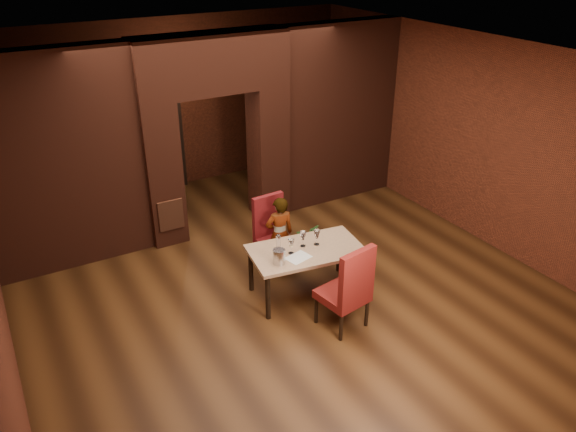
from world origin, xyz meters
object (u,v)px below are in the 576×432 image
Objects in this scene: wine_glass_a at (291,246)px; wine_glass_c at (317,237)px; wine_bucket at (279,257)px; chair_far at (276,234)px; potted_plant at (305,240)px; water_bottle at (278,243)px; dining_table at (306,271)px; wine_glass_b at (303,239)px; person_seated at (280,234)px; chair_near at (343,285)px.

wine_glass_c is (0.42, 0.03, 0.00)m from wine_glass_a.
chair_far is at bearing 63.58° from wine_bucket.
wine_glass_a is at bearing -130.48° from potted_plant.
wine_bucket is 0.28m from water_bottle.
wine_glass_b is at bearing 97.47° from dining_table.
dining_table is at bearing -169.45° from wine_glass_c.
person_seated is 5.34× the size of wine_glass_c.
wine_bucket is (-0.26, -0.14, -0.01)m from wine_glass_a.
chair_far is 0.89m from wine_glass_a.
dining_table is 0.68m from wine_bucket.
wine_glass_b is 1.11× the size of wine_bucket.
wine_bucket is (-0.52, 0.69, 0.21)m from chair_near.
water_bottle reaches higher than wine_glass_c.
person_seated reaches higher than dining_table.
water_bottle is at bearing 62.61° from wine_bucket.
chair_near reaches higher than chair_far.
chair_far reaches higher than potted_plant.
wine_bucket is 1.61m from potted_plant.
chair_near is 0.90m from wine_glass_a.
wine_glass_a is 0.47× the size of potted_plant.
person_seated is at bearing 72.61° from wine_glass_a.
wine_bucket is (-0.49, -0.86, 0.22)m from person_seated.
chair_near reaches higher than wine_glass_c.
person_seated is (-0.04, 1.55, -0.01)m from chair_near.
chair_near reaches higher than person_seated.
person_seated reaches higher than potted_plant.
wine_glass_a is 0.17m from water_bottle.
chair_far is at bearing 99.61° from dining_table.
wine_bucket is 0.74× the size of water_bottle.
person_seated is (0.01, -0.09, 0.04)m from chair_far.
potted_plant is (0.58, 0.11, -0.32)m from chair_far.
wine_glass_a is at bearing -176.26° from wine_glass_c.
wine_glass_b is at bearing -97.57° from chair_near.
dining_table is at bearing -90.87° from wine_glass_b.
water_bottle reaches higher than wine_bucket.
person_seated is 5.31× the size of wine_glass_b.
water_bottle is (-0.40, 0.94, 0.25)m from chair_near.
dining_table is 1.38× the size of chair_far.
chair_near is at bearing -106.73° from potted_plant.
water_bottle is (-0.36, -0.61, 0.26)m from person_seated.
water_bottle is at bearing 171.64° from wine_glass_c.
person_seated is at bearing 98.89° from dining_table.
wine_glass_a reaches higher than wine_bucket.
person_seated reaches higher than water_bottle.
chair_near reaches higher than dining_table.
dining_table is 0.77m from person_seated.
water_bottle is at bearing 140.48° from wine_glass_a.
chair_near is at bearing -67.08° from water_bottle.
wine_glass_c is (0.19, 0.03, 0.47)m from dining_table.
chair_near is (0.03, -0.82, 0.24)m from dining_table.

